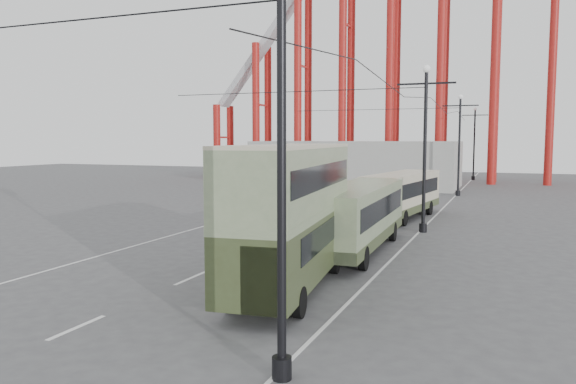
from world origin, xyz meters
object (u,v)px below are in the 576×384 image
at_px(single_decker_green, 357,215).
at_px(single_decker_cream, 402,193).
at_px(pedestrian, 285,226).
at_px(lamp_post_near, 281,12).
at_px(double_decker_bus, 291,209).

xyz_separation_m(single_decker_green, single_decker_cream, (-0.04, 11.78, -0.04)).
distance_m(single_decker_cream, pedestrian, 12.32).
bearing_deg(single_decker_green, lamp_post_near, -83.41).
bearing_deg(single_decker_cream, pedestrian, -99.69).
distance_m(double_decker_bus, single_decker_cream, 19.12).
distance_m(single_decker_green, pedestrian, 3.70).
height_order(single_decker_green, pedestrian, single_decker_green).
bearing_deg(single_decker_cream, single_decker_green, -82.53).
bearing_deg(pedestrian, single_decker_green, -176.71).
height_order(lamp_post_near, single_decker_cream, lamp_post_near).
relative_size(lamp_post_near, single_decker_green, 0.98).
distance_m(double_decker_bus, single_decker_green, 7.40).
bearing_deg(single_decker_cream, double_decker_bus, -83.96).
distance_m(double_decker_bus, pedestrian, 8.19).
xyz_separation_m(single_decker_cream, pedestrian, (-3.59, -11.76, -0.70)).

